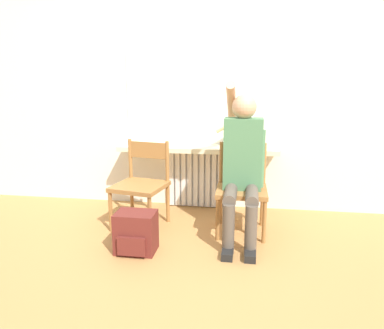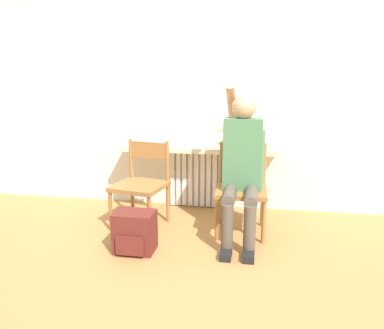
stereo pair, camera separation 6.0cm
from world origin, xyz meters
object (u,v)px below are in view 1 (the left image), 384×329
Objects in this scene: cat at (243,132)px; backpack at (136,233)px; chair_left at (141,183)px; person at (243,161)px; chair_right at (242,187)px.

cat is 1.54m from backpack.
person is at bearing 4.83° from chair_left.
chair_left is 1.00m from person.
cat is at bearing 91.00° from person.
chair_right is 0.29m from person.
chair_right is at bearing -88.97° from cat.
chair_right is 1.05m from backpack.
person is at bearing -89.00° from cat.
chair_left is at bearing 173.59° from person.
chair_right is 1.74× the size of cat.
backpack is at bearing -146.66° from chair_right.
backpack is (0.11, -0.57, -0.26)m from chair_left.
cat reaches higher than chair_left.
chair_right is at bearing 90.86° from person.
person is (0.00, -0.11, 0.27)m from chair_right.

